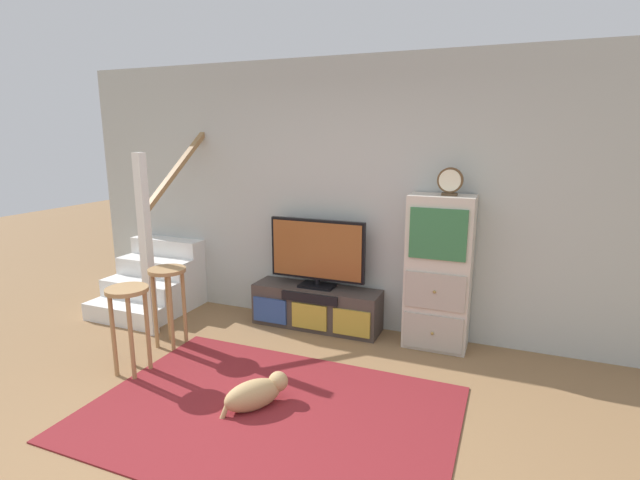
% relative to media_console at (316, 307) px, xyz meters
% --- Properties ---
extents(ground_plane, '(20.00, 20.00, 0.00)m').
position_rel_media_console_xyz_m(ground_plane, '(0.30, -2.19, -0.21)').
color(ground_plane, olive).
extents(back_wall, '(6.40, 0.12, 2.70)m').
position_rel_media_console_xyz_m(back_wall, '(0.30, 0.27, 1.14)').
color(back_wall, '#B2B7B2').
rests_on(back_wall, ground_plane).
extents(area_rug, '(2.60, 1.80, 0.01)m').
position_rel_media_console_xyz_m(area_rug, '(0.30, -1.59, -0.21)').
color(area_rug, maroon).
rests_on(area_rug, ground_plane).
extents(media_console, '(1.33, 0.38, 0.43)m').
position_rel_media_console_xyz_m(media_console, '(0.00, 0.00, 0.00)').
color(media_console, '#423833').
rests_on(media_console, ground_plane).
extents(television, '(1.01, 0.22, 0.70)m').
position_rel_media_console_xyz_m(television, '(0.00, 0.02, 0.59)').
color(television, black).
rests_on(television, media_console).
extents(side_cabinet, '(0.58, 0.38, 1.44)m').
position_rel_media_console_xyz_m(side_cabinet, '(1.21, 0.01, 0.50)').
color(side_cabinet, beige).
rests_on(side_cabinet, ground_plane).
extents(desk_clock, '(0.22, 0.08, 0.25)m').
position_rel_media_console_xyz_m(desk_clock, '(1.27, -0.00, 1.34)').
color(desk_clock, '#4C3823').
rests_on(desk_clock, side_cabinet).
extents(staircase, '(1.00, 1.36, 2.20)m').
position_rel_media_console_xyz_m(staircase, '(-1.94, 0.01, 0.16)').
color(staircase, white).
rests_on(staircase, ground_plane).
extents(bar_stool_near, '(0.34, 0.34, 0.75)m').
position_rel_media_console_xyz_m(bar_stool_near, '(-1.05, -1.49, 0.34)').
color(bar_stool_near, '#A37A4C').
rests_on(bar_stool_near, ground_plane).
extents(bar_stool_far, '(0.34, 0.34, 0.76)m').
position_rel_media_console_xyz_m(bar_stool_far, '(-1.11, -0.92, 0.34)').
color(bar_stool_far, '#A37A4C').
rests_on(bar_stool_far, ground_plane).
extents(dog, '(0.41, 0.49, 0.23)m').
position_rel_media_console_xyz_m(dog, '(0.18, -1.56, -0.10)').
color(dog, tan).
rests_on(dog, ground_plane).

